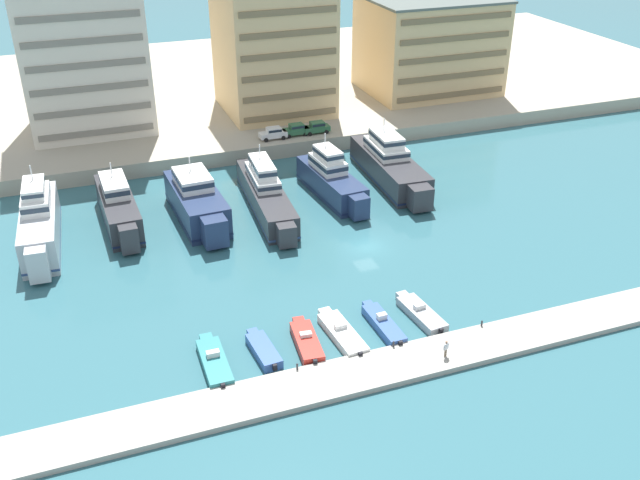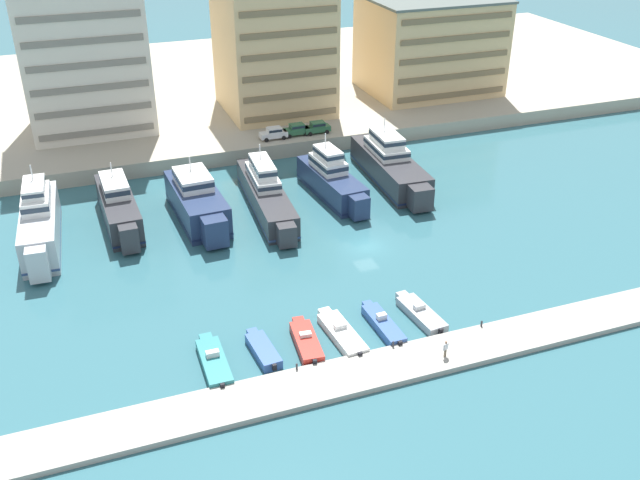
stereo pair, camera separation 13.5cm
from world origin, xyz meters
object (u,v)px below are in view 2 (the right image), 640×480
Objects in this scene: car_green_left at (296,129)px; car_green_mid_left at (317,127)px; yacht_silver_far_left at (40,223)px; motorboat_blue_center at (383,324)px; motorboat_red_mid_left at (306,342)px; motorboat_grey_center_right at (420,313)px; pedestrian_near_edge at (446,347)px; motorboat_teal_far_left at (214,361)px; motorboat_white_center_left at (341,333)px; car_white_far_left at (274,133)px; yacht_charcoal_center_left at (266,193)px; yacht_navy_mid_left at (197,202)px; yacht_navy_center at (332,180)px; motorboat_blue_left at (263,350)px; yacht_charcoal_center_right at (390,165)px; yacht_charcoal_left at (119,207)px.

car_green_left and car_green_mid_left have the same top height.
yacht_silver_far_left reaches higher than car_green_mid_left.
yacht_silver_far_left is 41.85m from motorboat_blue_center.
motorboat_red_mid_left is 12.09m from motorboat_grey_center_right.
pedestrian_near_edge is (10.93, -6.43, 1.03)m from motorboat_red_mid_left.
motorboat_white_center_left is at bearing 0.39° from motorboat_teal_far_left.
car_white_far_left is (19.97, 46.88, 2.73)m from motorboat_teal_far_left.
motorboat_red_mid_left is at bearing -99.33° from yacht_charcoal_center_left.
car_green_left is (3.67, 0.32, 0.00)m from car_white_far_left.
car_white_far_left is 2.47× the size of pedestrian_near_edge.
yacht_navy_center is at bearing 1.96° from yacht_navy_mid_left.
yacht_silver_far_left is at bearing -179.85° from yacht_charcoal_center_left.
car_green_left reaches higher than motorboat_blue_left.
car_green_left is (18.96, 18.13, 0.87)m from yacht_navy_mid_left.
motorboat_red_mid_left is 1.74× the size of car_white_far_left.
motorboat_red_mid_left is at bearing -177.43° from motorboat_grey_center_right.
car_green_left is at bearing 67.95° from motorboat_blue_left.
yacht_silver_far_left reaches higher than motorboat_blue_center.
yacht_navy_mid_left is at bearing -174.81° from yacht_charcoal_center_right.
yacht_charcoal_center_left reaches higher than yacht_navy_mid_left.
car_green_left is at bearing 85.69° from pedestrian_near_edge.
motorboat_teal_far_left is 1.92× the size of car_white_far_left.
yacht_navy_mid_left is 2.33× the size of motorboat_blue_center.
car_green_left is (2.90, 46.76, 2.76)m from motorboat_grey_center_right.
yacht_navy_mid_left is 1.04× the size of yacht_navy_center.
yacht_navy_center is at bearing -168.67° from yacht_charcoal_center_right.
car_green_mid_left is (13.48, 17.99, 1.08)m from yacht_charcoal_center_left.
yacht_navy_center reaches higher than motorboat_white_center_left.
yacht_charcoal_center_right is at bearing -71.87° from car_green_mid_left.
motorboat_teal_far_left reaches higher than motorboat_grey_center_right.
car_green_left is at bearing 4.94° from car_white_far_left.
yacht_navy_mid_left is 27.44m from yacht_charcoal_center_right.
yacht_charcoal_center_right is (27.32, 2.48, -0.00)m from yacht_navy_mid_left.
yacht_navy_center is at bearing 1.11° from yacht_silver_far_left.
motorboat_teal_far_left is at bearing 161.57° from pedestrian_near_edge.
yacht_charcoal_center_left is at bearing -172.31° from yacht_charcoal_center_right.
yacht_charcoal_center_left is 1.33× the size of yacht_navy_center.
motorboat_red_mid_left is at bearing -111.18° from car_green_mid_left.
motorboat_white_center_left reaches higher than motorboat_blue_left.
pedestrian_near_edge is at bearing -57.39° from yacht_charcoal_left.
motorboat_white_center_left is at bearing -103.59° from car_green_left.
yacht_charcoal_center_right is at bearing 70.11° from motorboat_grey_center_right.
yacht_navy_center is (27.26, -1.59, 0.07)m from yacht_charcoal_left.
car_white_far_left and car_green_left have the same top height.
yacht_navy_center is 2.06× the size of motorboat_white_center_left.
yacht_charcoal_left is at bearing 106.39° from motorboat_blue_left.
yacht_silver_far_left reaches higher than car_green_left.
yacht_navy_mid_left is 4.25× the size of car_green_left.
yacht_silver_far_left is 1.08× the size of yacht_charcoal_left.
car_green_mid_left is at bearing 82.20° from pedestrian_near_edge.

